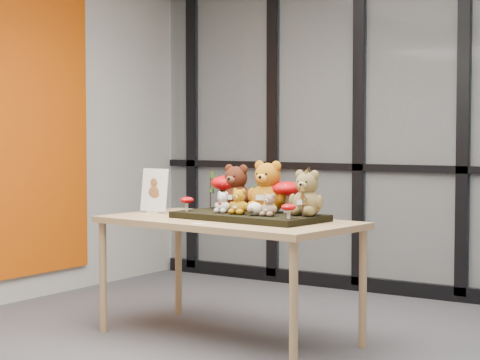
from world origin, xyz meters
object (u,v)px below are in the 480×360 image
Objects in this scene: bear_tan_back at (307,190)px; bear_white_bow at (223,201)px; bear_pooh_yellow at (268,184)px; display_table at (228,229)px; mushroom_back_left at (228,190)px; plush_cream_hedgehog at (255,208)px; mushroom_front_right at (289,211)px; diorama_tray at (249,216)px; bear_beige_small at (269,204)px; sign_holder at (154,192)px; bear_small_yellow at (239,200)px; mushroom_front_left at (187,203)px; mushroom_back_right at (287,196)px; bear_brown_medium at (236,185)px.

bear_white_bow is at bearing -158.91° from bear_tan_back.
bear_pooh_yellow is 2.43× the size of bear_white_bow.
display_table is 11.54× the size of bear_white_bow.
mushroom_back_left is at bearing 122.78° from bear_white_bow.
mushroom_front_right reaches higher than plush_cream_hedgehog.
mushroom_back_left is at bearing 155.88° from diorama_tray.
bear_beige_small reaches higher than bear_white_bow.
bear_pooh_yellow reaches higher than mushroom_back_left.
bear_pooh_yellow is 0.32m from bear_tan_back.
mushroom_back_left reaches higher than bear_white_bow.
bear_pooh_yellow is 0.89m from sign_holder.
display_table is at bearing 177.37° from bear_beige_small.
bear_beige_small reaches higher than diorama_tray.
bear_small_yellow is 1.96× the size of plush_cream_hedgehog.
bear_tan_back is 2.06× the size of bear_white_bow.
bear_tan_back is at bearing -7.26° from mushroom_back_left.
bear_tan_back reaches higher than mushroom_front_right.
mushroom_front_left reaches higher than diorama_tray.
diorama_tray is at bearing 155.87° from mushroom_front_right.
bear_pooh_yellow is 4.01× the size of plush_cream_hedgehog.
bear_tan_back is 0.44m from bear_small_yellow.
mushroom_back_left is (-0.27, 0.16, 0.15)m from diorama_tray.
bear_white_bow is 0.56m from mushroom_front_right.
bear_tan_back is at bearing 51.17° from bear_beige_small.
bear_white_bow is 1.65× the size of plush_cream_hedgehog.
bear_beige_small reaches higher than plush_cream_hedgehog.
mushroom_front_right is at bearing -58.09° from mushroom_back_right.
mushroom_back_left reaches higher than mushroom_front_right.
bear_white_bow reaches higher than plush_cream_hedgehog.
plush_cream_hedgehog is (0.25, -0.07, 0.15)m from display_table.
bear_beige_small is (0.22, -0.00, -0.01)m from bear_small_yellow.
display_table is 5.71× the size of sign_holder.
bear_small_yellow is (-0.01, -0.10, 0.11)m from diorama_tray.
bear_brown_medium is at bearing 44.09° from mushroom_front_left.
display_table is at bearing -9.21° from sign_holder.
mushroom_front_right is at bearing -22.42° from bear_brown_medium.
mushroom_back_left is at bearing 57.33° from mushroom_front_left.
bear_brown_medium is (-0.26, 0.02, -0.02)m from bear_pooh_yellow.
display_table is at bearing -160.81° from bear_tan_back.
bear_white_bow is (-0.15, -0.07, 0.10)m from diorama_tray.
bear_white_bow is at bearing -178.35° from bear_beige_small.
bear_small_yellow is 1.79× the size of mushroom_front_right.
display_table is 0.59m from bear_tan_back.
sign_holder is (-1.21, 0.22, 0.05)m from mushroom_front_right.
mushroom_back_left is 0.55m from sign_holder.
display_table is 0.34m from bear_brown_medium.
bear_pooh_yellow is at bearing 3.18° from sign_holder.
bear_brown_medium reaches higher than bear_white_bow.
mushroom_back_left is (-0.65, 0.08, -0.03)m from bear_tan_back.
bear_beige_small is 1.56× the size of mushroom_front_right.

